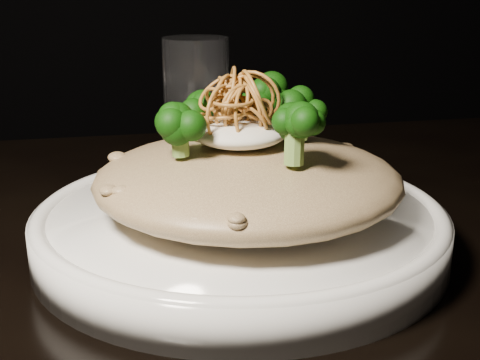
{
  "coord_description": "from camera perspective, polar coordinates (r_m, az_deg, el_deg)",
  "views": [
    {
      "loc": [
        -0.03,
        -0.44,
        0.95
      ],
      "look_at": [
        0.07,
        0.01,
        0.81
      ],
      "focal_mm": 50.0,
      "sensor_mm": 36.0,
      "label": 1
    }
  ],
  "objects": [
    {
      "name": "plate",
      "position": [
        0.5,
        0.0,
        -4.25
      ],
      "size": [
        0.31,
        0.31,
        0.03
      ],
      "primitive_type": "cylinder",
      "color": "white",
      "rests_on": "table"
    },
    {
      "name": "risotto",
      "position": [
        0.49,
        0.66,
        0.06
      ],
      "size": [
        0.23,
        0.23,
        0.05
      ],
      "primitive_type": "ellipsoid",
      "color": "brown",
      "rests_on": "plate"
    },
    {
      "name": "broccoli",
      "position": [
        0.48,
        0.61,
        6.09
      ],
      "size": [
        0.15,
        0.15,
        0.05
      ],
      "primitive_type": null,
      "color": "black",
      "rests_on": "risotto"
    },
    {
      "name": "cheese",
      "position": [
        0.48,
        -0.05,
        4.04
      ],
      "size": [
        0.07,
        0.07,
        0.02
      ],
      "primitive_type": "ellipsoid",
      "color": "white",
      "rests_on": "risotto"
    },
    {
      "name": "shallots",
      "position": [
        0.47,
        -0.18,
        7.58
      ],
      "size": [
        0.06,
        0.06,
        0.04
      ],
      "primitive_type": null,
      "color": "brown",
      "rests_on": "cheese"
    },
    {
      "name": "drinking_glass",
      "position": [
        0.76,
        -3.74,
        7.15
      ],
      "size": [
        0.1,
        0.1,
        0.13
      ],
      "primitive_type": "cylinder",
      "rotation": [
        0.0,
        0.0,
        -0.39
      ],
      "color": "silver",
      "rests_on": "table"
    }
  ]
}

